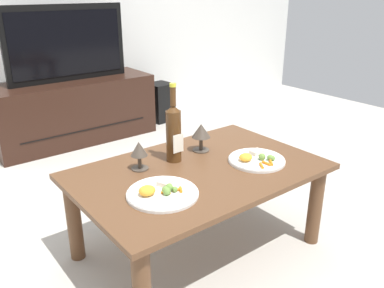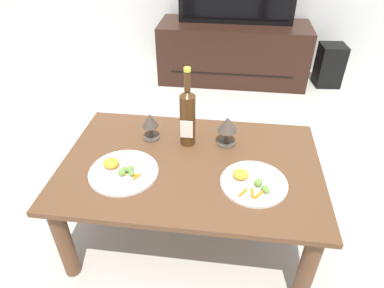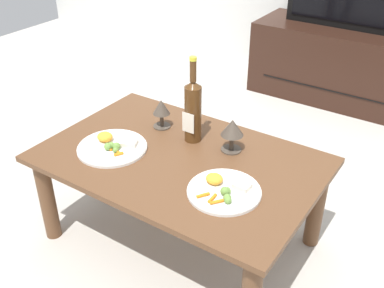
{
  "view_description": "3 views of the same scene",
  "coord_description": "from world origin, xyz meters",
  "px_view_note": "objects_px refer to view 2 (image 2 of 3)",
  "views": [
    {
      "loc": [
        -1.07,
        -1.33,
        1.25
      ],
      "look_at": [
        0.0,
        0.05,
        0.56
      ],
      "focal_mm": 37.41,
      "sensor_mm": 36.0,
      "label": 1
    },
    {
      "loc": [
        0.16,
        -1.18,
        1.4
      ],
      "look_at": [
        0.0,
        0.01,
        0.54
      ],
      "focal_mm": 31.81,
      "sensor_mm": 36.0,
      "label": 2
    },
    {
      "loc": [
        0.94,
        -1.31,
        1.49
      ],
      "look_at": [
        0.04,
        0.03,
        0.51
      ],
      "focal_mm": 43.14,
      "sensor_mm": 36.0,
      "label": 3
    }
  ],
  "objects_px": {
    "dining_table": "(191,175)",
    "goblet_right": "(227,126)",
    "tv_stand": "(233,53)",
    "floor_speaker": "(329,65)",
    "dinner_plate_left": "(123,171)",
    "goblet_left": "(150,122)",
    "wine_bottle": "(188,116)",
    "dinner_plate_right": "(254,182)"
  },
  "relations": [
    {
      "from": "dining_table",
      "to": "goblet_right",
      "type": "distance_m",
      "value": 0.29
    },
    {
      "from": "tv_stand",
      "to": "floor_speaker",
      "type": "bearing_deg",
      "value": 0.01
    },
    {
      "from": "goblet_right",
      "to": "dinner_plate_left",
      "type": "bearing_deg",
      "value": -147.41
    },
    {
      "from": "goblet_left",
      "to": "dinner_plate_left",
      "type": "xyz_separation_m",
      "value": [
        -0.06,
        -0.27,
        -0.08
      ]
    },
    {
      "from": "tv_stand",
      "to": "goblet_right",
      "type": "bearing_deg",
      "value": -89.75
    },
    {
      "from": "floor_speaker",
      "to": "dinner_plate_left",
      "type": "bearing_deg",
      "value": -128.08
    },
    {
      "from": "tv_stand",
      "to": "wine_bottle",
      "type": "relative_size",
      "value": 3.45
    },
    {
      "from": "dining_table",
      "to": "floor_speaker",
      "type": "distance_m",
      "value": 2.15
    },
    {
      "from": "dining_table",
      "to": "dinner_plate_right",
      "type": "height_order",
      "value": "dinner_plate_right"
    },
    {
      "from": "wine_bottle",
      "to": "goblet_left",
      "type": "bearing_deg",
      "value": 174.51
    },
    {
      "from": "wine_bottle",
      "to": "goblet_left",
      "type": "relative_size",
      "value": 2.81
    },
    {
      "from": "dinner_plate_left",
      "to": "dining_table",
      "type": "bearing_deg",
      "value": 20.71
    },
    {
      "from": "wine_bottle",
      "to": "floor_speaker",
      "type": "bearing_deg",
      "value": 58.52
    },
    {
      "from": "tv_stand",
      "to": "floor_speaker",
      "type": "distance_m",
      "value": 0.88
    },
    {
      "from": "wine_bottle",
      "to": "dinner_plate_right",
      "type": "xyz_separation_m",
      "value": [
        0.31,
        -0.26,
        -0.14
      ]
    },
    {
      "from": "wine_bottle",
      "to": "goblet_right",
      "type": "xyz_separation_m",
      "value": [
        0.18,
        0.02,
        -0.05
      ]
    },
    {
      "from": "floor_speaker",
      "to": "wine_bottle",
      "type": "distance_m",
      "value": 2.07
    },
    {
      "from": "goblet_left",
      "to": "goblet_right",
      "type": "distance_m",
      "value": 0.37
    },
    {
      "from": "dining_table",
      "to": "wine_bottle",
      "type": "xyz_separation_m",
      "value": [
        -0.03,
        0.15,
        0.23
      ]
    },
    {
      "from": "tv_stand",
      "to": "goblet_right",
      "type": "height_order",
      "value": "goblet_right"
    },
    {
      "from": "tv_stand",
      "to": "dinner_plate_left",
      "type": "relative_size",
      "value": 4.46
    },
    {
      "from": "floor_speaker",
      "to": "dining_table",
      "type": "bearing_deg",
      "value": -123.38
    },
    {
      "from": "wine_bottle",
      "to": "dinner_plate_left",
      "type": "xyz_separation_m",
      "value": [
        -0.24,
        -0.26,
        -0.14
      ]
    },
    {
      "from": "wine_bottle",
      "to": "dinner_plate_left",
      "type": "relative_size",
      "value": 1.29
    },
    {
      "from": "wine_bottle",
      "to": "goblet_right",
      "type": "distance_m",
      "value": 0.19
    },
    {
      "from": "goblet_left",
      "to": "dinner_plate_right",
      "type": "xyz_separation_m",
      "value": [
        0.49,
        -0.28,
        -0.08
      ]
    },
    {
      "from": "dinner_plate_left",
      "to": "goblet_left",
      "type": "bearing_deg",
      "value": 77.7
    },
    {
      "from": "dining_table",
      "to": "dinner_plate_left",
      "type": "height_order",
      "value": "dinner_plate_left"
    },
    {
      "from": "tv_stand",
      "to": "floor_speaker",
      "type": "relative_size",
      "value": 3.56
    },
    {
      "from": "tv_stand",
      "to": "wine_bottle",
      "type": "xyz_separation_m",
      "value": [
        -0.18,
        -1.73,
        0.34
      ]
    },
    {
      "from": "goblet_right",
      "to": "dinner_plate_right",
      "type": "bearing_deg",
      "value": -65.63
    },
    {
      "from": "goblet_left",
      "to": "tv_stand",
      "type": "bearing_deg",
      "value": 78.05
    },
    {
      "from": "tv_stand",
      "to": "dinner_plate_left",
      "type": "xyz_separation_m",
      "value": [
        -0.42,
        -1.98,
        0.2
      ]
    },
    {
      "from": "goblet_left",
      "to": "dinner_plate_left",
      "type": "height_order",
      "value": "goblet_left"
    },
    {
      "from": "wine_bottle",
      "to": "goblet_left",
      "type": "distance_m",
      "value": 0.19
    },
    {
      "from": "dining_table",
      "to": "tv_stand",
      "type": "xyz_separation_m",
      "value": [
        0.14,
        1.88,
        -0.11
      ]
    },
    {
      "from": "floor_speaker",
      "to": "dinner_plate_left",
      "type": "distance_m",
      "value": 2.39
    },
    {
      "from": "floor_speaker",
      "to": "wine_bottle",
      "type": "xyz_separation_m",
      "value": [
        -1.06,
        -1.73,
        0.41
      ]
    },
    {
      "from": "wine_bottle",
      "to": "goblet_left",
      "type": "height_order",
      "value": "wine_bottle"
    },
    {
      "from": "dining_table",
      "to": "goblet_left",
      "type": "relative_size",
      "value": 8.38
    },
    {
      "from": "goblet_left",
      "to": "goblet_right",
      "type": "bearing_deg",
      "value": 0.0
    },
    {
      "from": "dining_table",
      "to": "wine_bottle",
      "type": "bearing_deg",
      "value": 102.77
    }
  ]
}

